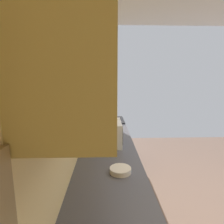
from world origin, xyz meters
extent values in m
cube|color=#EFCA82|center=(0.00, 1.75, 1.39)|extent=(4.29, 0.12, 2.78)
cube|color=tan|center=(-0.34, 1.37, 0.45)|extent=(3.44, 0.64, 0.90)
cube|color=#4B4A50|center=(-0.34, 1.37, 0.91)|extent=(3.47, 0.67, 0.02)
cube|color=#332819|center=(-0.34, 1.05, 0.45)|extent=(0.01, 0.01, 0.83)
cube|color=#332819|center=(0.09, 1.05, 0.45)|extent=(0.01, 0.01, 0.83)
cube|color=#332819|center=(0.52, 1.05, 0.45)|extent=(0.01, 0.01, 0.83)
cube|color=#332819|center=(0.95, 1.05, 0.45)|extent=(0.01, 0.01, 0.83)
cube|color=#D4BA65|center=(-0.34, 1.52, 1.82)|extent=(1.93, 0.33, 0.59)
cube|color=black|center=(1.70, 1.36, 0.46)|extent=(0.63, 0.66, 0.92)
cube|color=black|center=(1.70, 1.03, 0.42)|extent=(0.49, 0.01, 0.51)
cube|color=black|center=(1.70, 1.36, 0.93)|extent=(0.60, 0.62, 0.02)
cube|color=black|center=(1.70, 1.67, 1.01)|extent=(0.60, 0.04, 0.18)
cylinder|color=#38383D|center=(1.56, 1.25, 0.95)|extent=(0.11, 0.11, 0.01)
cylinder|color=#38383D|center=(1.84, 1.25, 0.95)|extent=(0.11, 0.11, 0.01)
cylinder|color=#38383D|center=(1.56, 1.48, 0.95)|extent=(0.11, 0.11, 0.01)
cylinder|color=#38383D|center=(1.84, 1.48, 0.95)|extent=(0.11, 0.11, 0.01)
cube|color=white|center=(0.43, 1.39, 1.07)|extent=(0.46, 0.38, 0.29)
cube|color=black|center=(0.39, 1.20, 1.07)|extent=(0.28, 0.01, 0.20)
cube|color=#2D2D33|center=(0.61, 1.20, 1.07)|extent=(0.08, 0.01, 0.20)
cylinder|color=silver|center=(-0.31, 1.26, 0.94)|extent=(0.19, 0.19, 0.04)
cylinder|color=white|center=(-0.31, 1.26, 0.96)|extent=(0.16, 0.16, 0.02)
camera|label=1|loc=(-1.83, 1.39, 1.77)|focal=29.81mm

